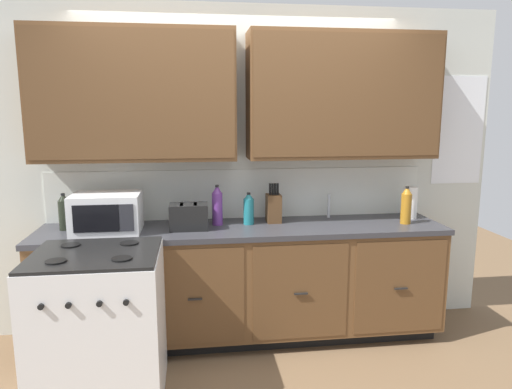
{
  "coord_description": "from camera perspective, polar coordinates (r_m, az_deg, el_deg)",
  "views": [
    {
      "loc": [
        -0.36,
        -3.13,
        1.78
      ],
      "look_at": [
        0.09,
        0.27,
        1.16
      ],
      "focal_mm": 32.83,
      "sensor_mm": 36.0,
      "label": 1
    }
  ],
  "objects": [
    {
      "name": "bottle_violet",
      "position": [
        3.59,
        -4.74,
        -1.34
      ],
      "size": [
        0.08,
        0.08,
        0.31
      ],
      "color": "#663384",
      "rests_on": "counter_run"
    },
    {
      "name": "toaster",
      "position": [
        3.49,
        -8.2,
        -2.69
      ],
      "size": [
        0.28,
        0.18,
        0.19
      ],
      "color": "black",
      "rests_on": "counter_run"
    },
    {
      "name": "microwave",
      "position": [
        3.54,
        -17.71,
        -2.14
      ],
      "size": [
        0.48,
        0.37,
        0.28
      ],
      "color": "white",
      "rests_on": "counter_run"
    },
    {
      "name": "bottle_teal",
      "position": [
        3.6,
        -0.9,
        -1.75
      ],
      "size": [
        0.08,
        0.08,
        0.25
      ],
      "color": "#1E707A",
      "rests_on": "counter_run"
    },
    {
      "name": "bottle_amber",
      "position": [
        3.8,
        17.83,
        -1.28
      ],
      "size": [
        0.08,
        0.08,
        0.29
      ],
      "color": "#9E6619",
      "rests_on": "counter_run"
    },
    {
      "name": "paper_towel_roll",
      "position": [
        4.0,
        18.23,
        -0.93
      ],
      "size": [
        0.12,
        0.12,
        0.26
      ],
      "primitive_type": "cylinder",
      "color": "white",
      "rests_on": "counter_run"
    },
    {
      "name": "wall_unit",
      "position": [
        3.65,
        -1.84,
        8.47
      ],
      "size": [
        4.23,
        0.4,
        2.59
      ],
      "color": "silver",
      "rests_on": "ground_plane"
    },
    {
      "name": "sink_faucet",
      "position": [
        3.88,
        8.86,
        -1.34
      ],
      "size": [
        0.02,
        0.02,
        0.2
      ],
      "primitive_type": "cylinder",
      "color": "#B2B5BA",
      "rests_on": "counter_run"
    },
    {
      "name": "ground_plane",
      "position": [
        3.62,
        -0.9,
        -19.24
      ],
      "size": [
        8.0,
        8.0,
        0.0
      ],
      "primitive_type": "plane",
      "color": "brown"
    },
    {
      "name": "knife_block",
      "position": [
        3.68,
        2.15,
        -1.61
      ],
      "size": [
        0.11,
        0.14,
        0.31
      ],
      "color": "#52361E",
      "rests_on": "counter_run"
    },
    {
      "name": "stove_range",
      "position": [
        3.15,
        -18.52,
        -14.9
      ],
      "size": [
        0.76,
        0.68,
        0.95
      ],
      "color": "white",
      "rests_on": "ground_plane"
    },
    {
      "name": "bottle_dark",
      "position": [
        3.71,
        -22.34,
        -2.0
      ],
      "size": [
        0.08,
        0.08,
        0.27
      ],
      "color": "black",
      "rests_on": "counter_run"
    },
    {
      "name": "counter_run",
      "position": [
        3.69,
        -1.43,
        -10.61
      ],
      "size": [
        3.06,
        0.64,
        0.91
      ],
      "color": "black",
      "rests_on": "ground_plane"
    }
  ]
}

